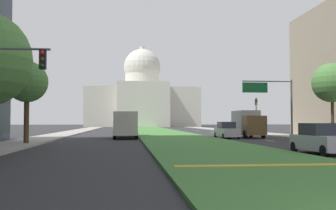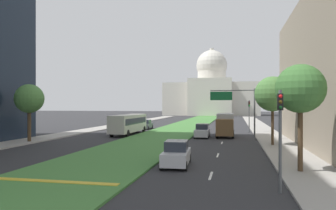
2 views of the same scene
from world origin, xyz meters
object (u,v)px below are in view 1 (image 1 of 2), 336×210
Objects in this scene: sedan_distant at (123,129)px; box_truck_delivery at (248,123)px; traffic_light_far_right at (256,111)px; capitol_building at (142,99)px; street_tree_left_mid at (27,82)px; overhead_guide_sign at (273,96)px; sedan_midblock at (227,131)px; street_tree_right_mid at (332,83)px; city_bus at (126,123)px; sedan_lead_stopped at (320,140)px.

sedan_distant is 0.71× the size of box_truck_delivery.
capitol_building is at bearing 97.83° from traffic_light_far_right.
street_tree_left_mid is 1.08× the size of box_truck_delivery.
capitol_building reaches higher than overhead_guide_sign.
sedan_midblock is (19.44, 10.07, -4.27)m from street_tree_left_mid.
overhead_guide_sign is at bearing -24.18° from sedan_midblock.
street_tree_right_mid is (13.92, -105.42, -4.20)m from capitol_building.
traffic_light_far_right reaches higher than sedan_distant.
sedan_midblock is at bearing -48.77° from sedan_distant.
capitol_building is 6.15× the size of overhead_guide_sign.
city_bus is at bearing -159.88° from traffic_light_far_right.
capitol_building reaches higher than sedan_lead_stopped.
traffic_light_far_right is 0.69× the size of street_tree_right_mid.
sedan_lead_stopped is (-8.15, -13.18, -4.76)m from street_tree_right_mid.
street_tree_right_mid is at bearing -61.12° from box_truck_delivery.
sedan_distant is at bearing 131.23° from sedan_midblock.
capitol_building is 84.95m from sedan_distant.
overhead_guide_sign is 25.40m from street_tree_left_mid.
street_tree_left_mid is 22.85m from sedan_lead_stopped.
sedan_lead_stopped is 20.96m from sedan_midblock.
street_tree_right_mid is at bearing 4.70° from street_tree_left_mid.
sedan_midblock is (-4.67, 2.09, -3.79)m from overhead_guide_sign.
box_truck_delivery is at bearing -116.14° from traffic_light_far_right.
sedan_midblock is 1.01× the size of sedan_distant.
sedan_lead_stopped is 0.68× the size of box_truck_delivery.
street_tree_left_mid reaches higher than sedan_distant.
city_bus reaches higher than sedan_distant.
traffic_light_far_right is 0.75× the size of street_tree_left_mid.
city_bus is at bearing 116.23° from sedan_lead_stopped.
street_tree_left_mid is 25.66m from box_truck_delivery.
capitol_building is 5.80× the size of street_tree_left_mid.
capitol_building is 8.74× the size of sedan_midblock.
street_tree_right_mid is 29.55m from sedan_distant.
street_tree_right_mid is 0.68× the size of city_bus.
traffic_light_far_right reaches higher than sedan_lead_stopped.
city_bus is (-19.70, 10.25, -3.84)m from street_tree_right_mid.
sedan_midblock is 11.67m from city_bus.
traffic_light_far_right is at bearing 95.90° from street_tree_right_mid.
city_bus is (-17.96, -6.58, -1.54)m from traffic_light_far_right.
traffic_light_far_right is 19.19m from city_bus.
overhead_guide_sign is 0.86× the size of street_tree_right_mid.
overhead_guide_sign is 5.17m from box_truck_delivery.
traffic_light_far_right is 32.34m from street_tree_left_mid.
overhead_guide_sign is 1.42× the size of sedan_midblock.
traffic_light_far_right is 0.47× the size of city_bus.
sedan_lead_stopped is at bearing -97.17° from box_truck_delivery.
overhead_guide_sign is 1.02× the size of box_truck_delivery.
sedan_midblock is at bearing -149.28° from box_truck_delivery.
street_tree_right_mid is 12.35m from sedan_midblock.
street_tree_right_mid is 1.66× the size of sedan_distant.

